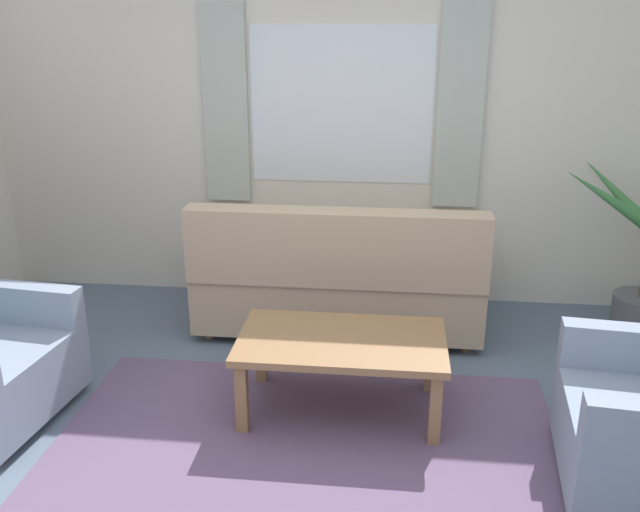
% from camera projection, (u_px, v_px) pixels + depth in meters
% --- Properties ---
extents(ground_plane, '(6.24, 6.24, 0.00)m').
position_uv_depth(ground_plane, '(301.00, 471.00, 3.23)').
color(ground_plane, slate).
extents(wall_back, '(5.32, 0.12, 2.60)m').
position_uv_depth(wall_back, '(342.00, 126.00, 4.91)').
color(wall_back, silver).
rests_on(wall_back, ground_plane).
extents(window_with_curtains, '(1.98, 0.07, 1.40)m').
position_uv_depth(window_with_curtains, '(341.00, 106.00, 4.79)').
color(window_with_curtains, white).
extents(area_rug, '(2.56, 1.98, 0.01)m').
position_uv_depth(area_rug, '(301.00, 470.00, 3.23)').
color(area_rug, '#604C6B').
rests_on(area_rug, ground_plane).
extents(couch, '(1.90, 0.82, 0.92)m').
position_uv_depth(couch, '(339.00, 280.00, 4.58)').
color(couch, tan).
rests_on(couch, ground_plane).
extents(coffee_table, '(1.10, 0.64, 0.44)m').
position_uv_depth(coffee_table, '(342.00, 348.00, 3.60)').
color(coffee_table, olive).
rests_on(coffee_table, ground_plane).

